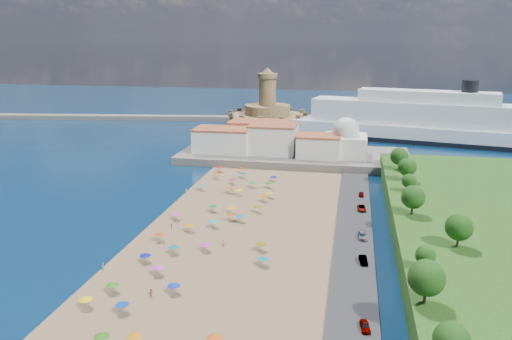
# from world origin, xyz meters

# --- Properties ---
(ground) EXTENTS (700.00, 700.00, 0.00)m
(ground) POSITION_xyz_m (0.00, 0.00, 0.00)
(ground) COLOR #071938
(ground) RESTS_ON ground
(terrace) EXTENTS (90.00, 36.00, 3.00)m
(terrace) POSITION_xyz_m (10.00, 73.00, 1.50)
(terrace) COLOR #59544C
(terrace) RESTS_ON ground
(jetty) EXTENTS (18.00, 70.00, 2.40)m
(jetty) POSITION_xyz_m (-12.00, 108.00, 1.20)
(jetty) COLOR #59544C
(jetty) RESTS_ON ground
(breakwater) EXTENTS (199.03, 34.77, 2.60)m
(breakwater) POSITION_xyz_m (-110.00, 153.00, 1.30)
(breakwater) COLOR #59544C
(breakwater) RESTS_ON ground
(waterfront_buildings) EXTENTS (57.00, 29.00, 11.00)m
(waterfront_buildings) POSITION_xyz_m (-3.05, 73.64, 7.88)
(waterfront_buildings) COLOR silver
(waterfront_buildings) RESTS_ON terrace
(domed_building) EXTENTS (16.00, 16.00, 15.00)m
(domed_building) POSITION_xyz_m (30.00, 71.00, 8.97)
(domed_building) COLOR silver
(domed_building) RESTS_ON terrace
(fortress) EXTENTS (40.00, 40.00, 32.40)m
(fortress) POSITION_xyz_m (-12.00, 138.00, 6.68)
(fortress) COLOR olive
(fortress) RESTS_ON ground
(cruise_ship) EXTENTS (134.29, 46.03, 29.05)m
(cruise_ship) POSITION_xyz_m (65.58, 120.60, 8.60)
(cruise_ship) COLOR black
(cruise_ship) RESTS_ON ground
(beach_parasols) EXTENTS (31.91, 115.39, 2.20)m
(beach_parasols) POSITION_xyz_m (-1.93, -7.88, 2.15)
(beach_parasols) COLOR gray
(beach_parasols) RESTS_ON beach
(beachgoers) EXTENTS (29.93, 98.32, 1.81)m
(beachgoers) POSITION_xyz_m (-4.19, 2.09, 1.11)
(beachgoers) COLOR tan
(beachgoers) RESTS_ON beach
(parked_cars) EXTENTS (2.56, 76.58, 1.42)m
(parked_cars) POSITION_xyz_m (36.00, -3.67, 1.37)
(parked_cars) COLOR gray
(parked_cars) RESTS_ON promenade
(hillside_trees) EXTENTS (15.20, 106.59, 7.54)m
(hillside_trees) POSITION_xyz_m (48.17, -6.43, 10.19)
(hillside_trees) COLOR #382314
(hillside_trees) RESTS_ON hillside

